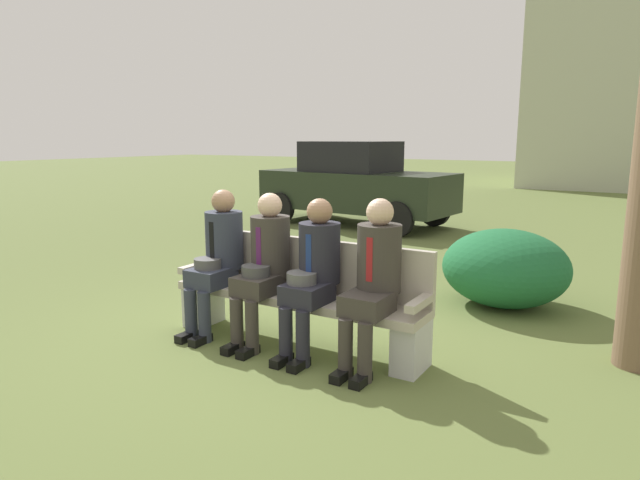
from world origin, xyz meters
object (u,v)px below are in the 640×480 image
Objects in this scene: park_bench at (299,294)px; seated_man_leftmost at (218,254)px; seated_man_centerleft at (264,261)px; shrub_near_bench at (505,268)px; seated_man_centerright at (313,269)px; parked_car_near at (355,184)px; seated_man_rightmost at (374,275)px.

park_bench is 0.85m from seated_man_leftmost.
seated_man_centerleft is 0.99× the size of shrub_near_bench.
shrub_near_bench is (1.25, 2.02, -0.03)m from park_bench.
seated_man_leftmost is at bearing -133.51° from shrub_near_bench.
parked_car_near is at bearing 114.92° from seated_man_centerright.
parked_car_near is (-2.92, 6.29, 0.13)m from seated_man_centerright.
seated_man_leftmost reaches higher than seated_man_centerright.
seated_man_centerright is (0.49, -0.00, -0.01)m from seated_man_centerleft.
parked_car_near is at bearing 133.69° from shrub_near_bench.
seated_man_centerright is 0.54m from seated_man_rightmost.
seated_man_rightmost is (1.03, 0.01, 0.01)m from seated_man_centerleft.
seated_man_leftmost is 0.99× the size of seated_man_rightmost.
park_bench is at bearing 148.46° from seated_man_centerright.
park_bench is 1.81× the size of seated_man_centerright.
seated_man_leftmost is at bearing 179.95° from seated_man_centerleft.
seated_man_rightmost reaches higher than seated_man_leftmost.
seated_man_centerright is at bearing -0.13° from seated_man_leftmost.
park_bench is 6.73m from parked_car_near.
seated_man_leftmost is 1.01m from seated_man_centerright.
park_bench is 2.37m from shrub_near_bench.
parked_car_near is (-1.91, 6.29, 0.12)m from seated_man_leftmost.
seated_man_centerleft is 6.74m from parked_car_near.
seated_man_centerleft is 0.32× the size of parked_car_near.
seated_man_centerleft is (0.52, -0.00, -0.00)m from seated_man_leftmost.
parked_car_near reaches higher than seated_man_centerleft.
seated_man_centerleft is 2.65m from shrub_near_bench.
park_bench is at bearing -66.32° from parked_car_near.
seated_man_centerright is at bearing -31.54° from park_bench.
seated_man_centerleft reaches higher than shrub_near_bench.
seated_man_centerright is at bearing -179.05° from seated_man_rightmost.
seated_man_leftmost is 1.55m from seated_man_rightmost.
shrub_near_bench is at bearing 54.73° from seated_man_centerleft.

